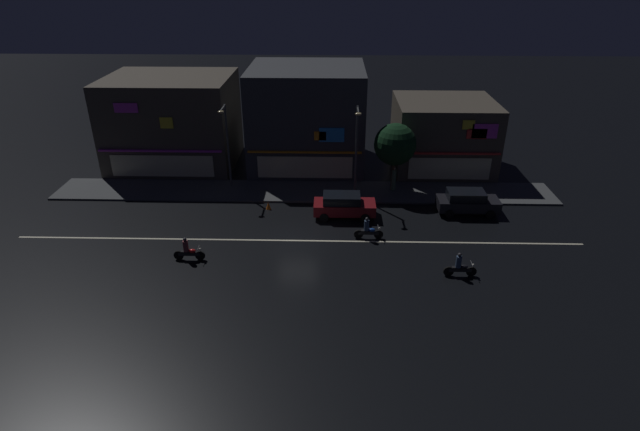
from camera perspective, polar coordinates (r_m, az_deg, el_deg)
The scene contains 16 objects.
ground_plane at distance 32.94m, azimuth -2.54°, elevation -2.83°, with size 140.00×140.00×0.00m, color black.
lane_divider_stripe at distance 32.94m, azimuth -2.54°, elevation -2.82°, with size 36.50×0.16×0.01m, color beige.
sidewalk_far at distance 39.69m, azimuth -1.82°, elevation 2.72°, with size 38.42×3.94×0.14m, color #424447.
storefront_left_block at distance 44.87m, azimuth 13.57°, elevation 8.75°, with size 8.10×7.51×5.81m.
storefront_center_block at distance 44.28m, azimuth -1.45°, elevation 10.97°, with size 9.51×8.97×8.35m.
storefront_right_block at distance 46.20m, azimuth -16.12°, elevation 10.11°, with size 10.37×8.53×7.56m.
streetlamp_west at distance 39.45m, azimuth -10.38°, elevation 8.33°, with size 0.44×1.64×6.55m.
streetlamp_mid at distance 37.31m, azimuth 4.10°, elevation 7.88°, with size 0.44×1.64×6.85m.
pedestrian_on_sidewalk at distance 39.85m, azimuth 8.23°, elevation 4.03°, with size 0.35×0.35×1.88m.
street_tree at distance 38.86m, azimuth 8.39°, elevation 7.86°, with size 3.17×3.17×5.28m.
parked_car_near_kerb at distance 35.65m, azimuth 2.67°, elevation 1.19°, with size 4.30×1.98×1.67m.
parked_car_trailing at distance 37.61m, azimuth 16.16°, elevation 1.52°, with size 4.30×1.98×1.67m.
motorcycle_lead at distance 33.02m, azimuth 5.38°, elevation -1.60°, with size 1.90×0.60×1.52m.
motorcycle_following at distance 31.60m, azimuth -14.56°, elevation -3.83°, with size 1.90×0.60×1.52m.
motorcycle_opposite_lane at distance 30.17m, azimuth 15.36°, elevation -5.52°, with size 1.90×0.60×1.52m.
traffic_cone at distance 37.10m, azimuth -5.80°, elevation 1.13°, with size 0.36×0.36×0.55m, color orange.
Camera 1 is at (2.19, -28.52, 16.33)m, focal length 28.60 mm.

